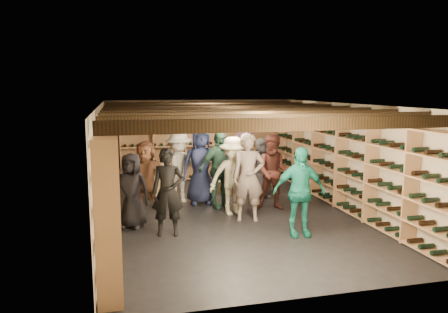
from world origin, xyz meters
TOP-DOWN VIEW (x-y plane):
  - ground at (0.00, 0.00)m, footprint 8.00×8.00m
  - walls at (0.00, 0.00)m, footprint 5.52×8.02m
  - ceiling at (0.00, 0.00)m, footprint 5.50×8.00m
  - ceiling_joists at (0.00, 0.00)m, footprint 5.40×7.12m
  - wine_rack_left at (-2.57, 0.00)m, footprint 0.32×7.50m
  - wine_rack_right at (2.57, 0.00)m, footprint 0.32×7.50m
  - wine_rack_back at (0.00, 3.83)m, footprint 4.70×0.30m
  - crate_stack_left at (-1.43, 1.85)m, footprint 0.59×0.49m
  - crate_stack_right at (0.22, 1.89)m, footprint 0.58×0.49m
  - crate_loose at (1.34, 2.00)m, footprint 0.58×0.48m
  - person_0 at (-2.18, -0.42)m, footprint 0.86×0.73m
  - person_1 at (-1.54, -1.05)m, footprint 0.66×0.49m
  - person_3 at (0.00, 0.01)m, footprint 1.17×0.76m
  - person_4 at (0.83, -1.66)m, footprint 1.02×0.50m
  - person_5 at (-1.81, 1.01)m, footprint 1.52×0.93m
  - person_6 at (-0.51, 1.07)m, footprint 0.93×0.64m
  - person_7 at (0.19, -0.50)m, footprint 0.76×0.59m
  - person_8 at (1.00, 0.15)m, footprint 1.01×0.90m
  - person_9 at (-1.01, 1.30)m, footprint 1.16×0.72m
  - person_10 at (-0.16, 0.64)m, footprint 1.13×0.76m
  - person_11 at (0.60, 1.11)m, footprint 1.64×0.53m
  - person_12 at (1.11, 1.30)m, footprint 0.75×0.50m

SIDE VIEW (x-z plane):
  - ground at x=0.00m, z-range 0.00..0.00m
  - crate_loose at x=1.34m, z-range 0.00..0.17m
  - crate_stack_right at x=0.22m, z-range 0.00..0.34m
  - crate_stack_left at x=-1.43m, z-range 0.00..0.85m
  - person_0 at x=-2.18m, z-range 0.00..1.50m
  - person_12 at x=1.11m, z-range 0.00..1.52m
  - person_5 at x=-1.81m, z-range 0.00..1.56m
  - person_1 at x=-1.54m, z-range 0.00..1.65m
  - person_4 at x=0.83m, z-range 0.00..1.68m
  - person_3 at x=0.00m, z-range 0.00..1.71m
  - person_8 at x=1.00m, z-range 0.00..1.72m
  - person_9 at x=-1.01m, z-range 0.00..1.73m
  - person_11 at x=0.60m, z-range 0.00..1.77m
  - person_10 at x=-0.16m, z-range 0.00..1.79m
  - person_7 at x=0.19m, z-range 0.00..1.83m
  - person_6 at x=-0.51m, z-range 0.00..1.84m
  - wine_rack_back at x=0.00m, z-range 0.00..2.15m
  - wine_rack_left at x=-2.57m, z-range 0.00..2.15m
  - wine_rack_right at x=2.57m, z-range 0.00..2.15m
  - walls at x=0.00m, z-range 0.00..2.40m
  - ceiling_joists at x=0.00m, z-range 2.17..2.35m
  - ceiling at x=0.00m, z-range 2.40..2.40m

